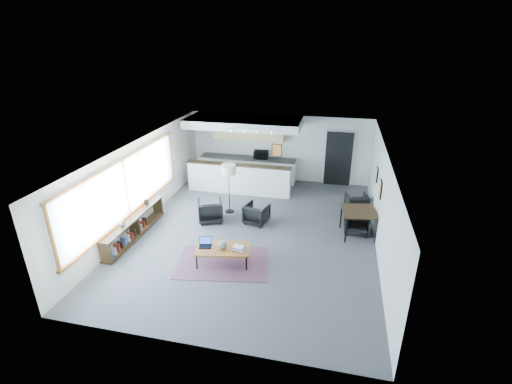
% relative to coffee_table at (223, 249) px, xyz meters
% --- Properties ---
extents(room, '(7.02, 9.02, 2.62)m').
position_rel_coffee_table_xyz_m(room, '(0.40, 1.74, 0.89)').
color(room, '#4C4C4F').
rests_on(room, ground).
extents(window, '(0.10, 5.95, 1.66)m').
position_rel_coffee_table_xyz_m(window, '(-3.06, 0.84, 1.05)').
color(window, '#8CBFFF').
rests_on(window, room).
extents(console, '(0.35, 3.00, 0.80)m').
position_rel_coffee_table_xyz_m(console, '(-2.90, 0.69, -0.08)').
color(console, '#342412').
rests_on(console, floor).
extents(kitchenette, '(4.20, 1.96, 2.60)m').
position_rel_coffee_table_xyz_m(kitchenette, '(-0.80, 5.44, 0.97)').
color(kitchenette, white).
rests_on(kitchenette, floor).
extents(doorway, '(1.10, 0.12, 2.15)m').
position_rel_coffee_table_xyz_m(doorway, '(2.70, 6.16, 0.67)').
color(doorway, black).
rests_on(doorway, room).
extents(track_light, '(1.60, 0.07, 0.15)m').
position_rel_coffee_table_xyz_m(track_light, '(-0.19, 3.94, 2.12)').
color(track_light, silver).
rests_on(track_light, room).
extents(wall_art_lower, '(0.03, 0.38, 0.48)m').
position_rel_coffee_table_xyz_m(wall_art_lower, '(3.87, 2.14, 1.14)').
color(wall_art_lower, black).
rests_on(wall_art_lower, room).
extents(wall_art_upper, '(0.03, 0.34, 0.44)m').
position_rel_coffee_table_xyz_m(wall_art_upper, '(3.87, 3.44, 1.09)').
color(wall_art_upper, black).
rests_on(wall_art_upper, room).
extents(kilim_rug, '(2.56, 1.96, 0.01)m').
position_rel_coffee_table_xyz_m(kilim_rug, '(-0.00, -0.00, -0.40)').
color(kilim_rug, '#553142').
rests_on(kilim_rug, floor).
extents(coffee_table, '(1.45, 0.96, 0.44)m').
position_rel_coffee_table_xyz_m(coffee_table, '(0.00, 0.00, 0.00)').
color(coffee_table, brown).
rests_on(coffee_table, floor).
extents(laptop, '(0.37, 0.33, 0.23)m').
position_rel_coffee_table_xyz_m(laptop, '(-0.46, 0.02, 0.10)').
color(laptop, black).
rests_on(laptop, coffee_table).
extents(ceramic_pot, '(0.23, 0.23, 0.23)m').
position_rel_coffee_table_xyz_m(ceramic_pot, '(0.01, -0.04, 0.15)').
color(ceramic_pot, gray).
rests_on(ceramic_pot, coffee_table).
extents(book_stack, '(0.34, 0.29, 0.09)m').
position_rel_coffee_table_xyz_m(book_stack, '(0.42, 0.04, 0.08)').
color(book_stack, silver).
rests_on(book_stack, coffee_table).
extents(coaster, '(0.11, 0.11, 0.01)m').
position_rel_coffee_table_xyz_m(coaster, '(0.18, -0.22, 0.04)').
color(coaster, '#E5590C').
rests_on(coaster, coffee_table).
extents(armchair_left, '(0.94, 0.92, 0.76)m').
position_rel_coffee_table_xyz_m(armchair_left, '(-1.09, 2.16, -0.03)').
color(armchair_left, black).
rests_on(armchair_left, floor).
extents(armchair_right, '(0.80, 0.77, 0.69)m').
position_rel_coffee_table_xyz_m(armchair_right, '(0.36, 2.33, -0.06)').
color(armchair_right, black).
rests_on(armchair_right, floor).
extents(floor_lamp, '(0.52, 0.52, 1.65)m').
position_rel_coffee_table_xyz_m(floor_lamp, '(-0.68, 2.89, 1.03)').
color(floor_lamp, black).
rests_on(floor_lamp, floor).
extents(dining_table, '(1.11, 1.11, 0.80)m').
position_rel_coffee_table_xyz_m(dining_table, '(3.40, 2.23, 0.33)').
color(dining_table, '#342412').
rests_on(dining_table, floor).
extents(dining_chair_near, '(0.62, 0.58, 0.63)m').
position_rel_coffee_table_xyz_m(dining_chair_near, '(3.39, 2.39, -0.09)').
color(dining_chair_near, black).
rests_on(dining_chair_near, floor).
extents(dining_chair_far, '(0.69, 0.66, 0.59)m').
position_rel_coffee_table_xyz_m(dining_chair_far, '(3.40, 3.84, -0.11)').
color(dining_chair_far, black).
rests_on(dining_chair_far, floor).
extents(microwave, '(0.57, 0.35, 0.37)m').
position_rel_coffee_table_xyz_m(microwave, '(-0.26, 5.89, 0.71)').
color(microwave, black).
rests_on(microwave, kitchenette).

